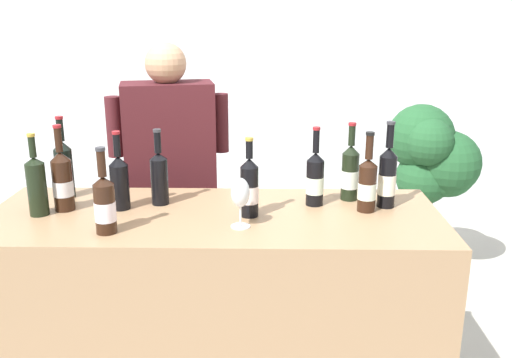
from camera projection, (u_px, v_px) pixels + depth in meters
wall_back at (241, 57)px, 4.64m from camera, size 8.00×0.10×2.80m
counter at (216, 319)px, 2.41m from camera, size 1.86×0.69×0.97m
wine_bottle_0 at (159, 176)px, 2.36m from camera, size 0.07×0.07×0.33m
wine_bottle_1 at (37, 184)px, 2.23m from camera, size 0.08×0.08×0.34m
wine_bottle_2 at (62, 181)px, 2.29m from camera, size 0.08×0.08×0.36m
wine_bottle_3 at (105, 204)px, 2.05m from camera, size 0.08×0.08×0.33m
wine_bottle_4 at (367, 184)px, 2.28m from camera, size 0.08×0.08×0.33m
wine_bottle_5 at (387, 177)px, 2.32m from camera, size 0.07×0.07×0.37m
wine_bottle_6 at (64, 167)px, 2.44m from camera, size 0.08×0.08×0.36m
wine_bottle_7 at (315, 179)px, 2.35m from camera, size 0.08×0.08×0.34m
wine_bottle_8 at (249, 187)px, 2.22m from camera, size 0.07×0.07×0.32m
wine_bottle_9 at (119, 180)px, 2.30m from camera, size 0.08×0.08×0.33m
wine_bottle_10 at (350, 172)px, 2.42m from camera, size 0.08×0.08×0.34m
wine_glass at (240, 195)px, 2.10m from camera, size 0.08×0.08×0.20m
person_server at (172, 204)px, 2.95m from camera, size 0.60×0.33×1.62m
potted_shrub at (432, 167)px, 3.70m from camera, size 0.61×0.51×1.19m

